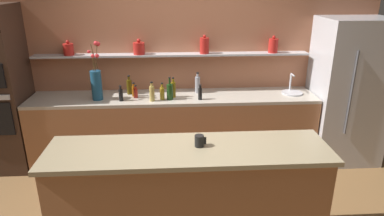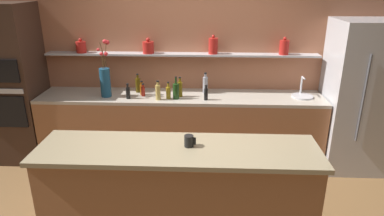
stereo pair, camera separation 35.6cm
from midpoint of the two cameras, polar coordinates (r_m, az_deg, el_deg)
back_wall_unit at (r=4.63m, az=-4.17°, el=7.92°), size 5.20×0.28×2.60m
back_counter_unit at (r=4.55m, az=-5.23°, el=-3.51°), size 3.64×0.62×0.92m
island_counter at (r=3.08m, az=-3.99°, el=-15.23°), size 2.33×0.61×1.02m
refrigerator at (r=4.83m, az=22.64°, el=2.48°), size 0.87×0.73×1.89m
flower_vase at (r=4.38m, az=-17.91°, el=4.10°), size 0.15×0.18×0.73m
sink_fixture at (r=4.60m, az=14.23°, el=2.65°), size 0.27×0.27×0.25m
bottle_spirit_0 at (r=4.20m, az=-9.11°, el=2.44°), size 0.06×0.06×0.24m
bottle_sauce_1 at (r=4.37m, az=-11.68°, el=2.49°), size 0.05×0.05×0.16m
bottle_sauce_2 at (r=4.43m, az=-11.94°, el=2.84°), size 0.05×0.05×0.18m
bottle_sauce_3 at (r=4.29m, az=-14.12°, el=2.16°), size 0.05×0.05×0.19m
bottle_wine_4 at (r=4.23m, az=-6.12°, el=2.72°), size 0.08×0.08×0.29m
bottle_oil_5 at (r=4.53m, az=-12.64°, el=3.47°), size 0.07×0.07×0.25m
bottle_sauce_6 at (r=4.21m, az=-1.06°, el=2.45°), size 0.05×0.05×0.19m
bottle_oil_7 at (r=4.31m, az=-5.50°, el=3.09°), size 0.06×0.06×0.26m
bottle_oil_8 at (r=4.24m, az=-7.40°, el=2.46°), size 0.06×0.06×0.22m
bottle_spirit_9 at (r=4.47m, az=-1.35°, el=3.94°), size 0.07×0.07×0.27m
coffee_mug at (r=2.82m, az=-2.39°, el=-5.57°), size 0.10×0.08×0.10m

